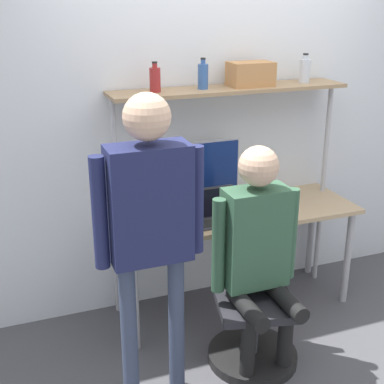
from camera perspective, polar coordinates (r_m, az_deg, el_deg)
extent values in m
plane|color=#4C4C51|center=(3.83, 6.43, -14.27)|extent=(12.00, 12.00, 0.00)
cube|color=silver|center=(3.83, 2.78, 8.01)|extent=(8.00, 0.06, 2.70)
cube|color=tan|center=(3.73, 4.64, -2.25)|extent=(1.72, 0.60, 0.03)
cylinder|color=#A5A5AA|center=(3.45, -6.13, -11.32)|extent=(0.05, 0.05, 0.72)
cylinder|color=#A5A5AA|center=(4.09, 16.25, -6.74)|extent=(0.05, 0.05, 0.72)
cylinder|color=#A5A5AA|center=(3.86, -8.01, -7.74)|extent=(0.05, 0.05, 0.72)
cylinder|color=#A5A5AA|center=(4.44, 12.58, -4.16)|extent=(0.05, 0.05, 0.72)
cube|color=#997A56|center=(3.62, 4.08, 10.89)|extent=(1.64, 0.31, 0.02)
cylinder|color=#B2B2B7|center=(3.59, -7.91, -2.38)|extent=(0.04, 0.04, 1.59)
cylinder|color=#B2B2B7|center=(4.20, 13.76, 0.66)|extent=(0.04, 0.04, 1.59)
cylinder|color=#B7B7BC|center=(3.77, 1.43, -1.60)|extent=(0.20, 0.20, 0.01)
cylinder|color=#B7B7BC|center=(3.74, 1.44, -0.61)|extent=(0.06, 0.06, 0.13)
cube|color=#B7B7BC|center=(3.67, 1.43, 2.77)|extent=(0.50, 0.01, 0.36)
cube|color=navy|center=(3.67, 1.47, 2.74)|extent=(0.47, 0.02, 0.33)
cube|color=#333338|center=(3.52, 2.37, -3.23)|extent=(0.35, 0.21, 0.01)
cube|color=black|center=(3.51, 2.47, -3.23)|extent=(0.30, 0.11, 0.00)
cube|color=#333338|center=(3.55, 1.86, -1.14)|extent=(0.35, 0.05, 0.21)
cube|color=black|center=(3.55, 1.90, -1.19)|extent=(0.31, 0.04, 0.18)
cube|color=black|center=(3.62, 6.26, -2.66)|extent=(0.07, 0.15, 0.01)
cube|color=black|center=(3.62, 6.26, -2.58)|extent=(0.06, 0.13, 0.00)
cylinder|color=black|center=(3.54, 6.45, -16.92)|extent=(0.56, 0.56, 0.06)
cylinder|color=#4C4C51|center=(3.43, 6.58, -14.29)|extent=(0.06, 0.06, 0.33)
cube|color=#26262B|center=(3.32, 6.72, -11.57)|extent=(0.56, 0.56, 0.05)
cube|color=#26262B|center=(3.38, 6.06, -6.10)|extent=(0.41, 0.14, 0.45)
cylinder|color=black|center=(3.26, 5.97, -16.42)|extent=(0.09, 0.09, 0.44)
cylinder|color=black|center=(3.36, 9.89, -15.37)|extent=(0.09, 0.09, 0.44)
cylinder|color=black|center=(3.13, 5.91, -12.19)|extent=(0.10, 0.38, 0.10)
cylinder|color=black|center=(3.24, 9.90, -11.24)|extent=(0.10, 0.38, 0.10)
cube|color=#33593F|center=(3.15, 6.78, -4.85)|extent=(0.38, 0.20, 0.60)
cylinder|color=#33593F|center=(3.06, 2.83, -5.79)|extent=(0.08, 0.08, 0.57)
cylinder|color=#33593F|center=(3.26, 10.45, -4.41)|extent=(0.08, 0.08, 0.57)
sphere|color=#D8AD8C|center=(2.99, 7.12, 2.75)|extent=(0.23, 0.23, 0.23)
cylinder|color=#38425B|center=(3.02, -6.72, -14.81)|extent=(0.09, 0.09, 0.87)
cylinder|color=#38425B|center=(3.08, -1.68, -13.86)|extent=(0.09, 0.09, 0.87)
cube|color=#1E234C|center=(2.70, -4.57, -1.28)|extent=(0.42, 0.20, 0.62)
cylinder|color=#1E234C|center=(2.65, -9.84, -2.28)|extent=(0.08, 0.08, 0.58)
cylinder|color=#1E234C|center=(2.78, 0.47, -0.88)|extent=(0.08, 0.08, 0.58)
sphere|color=#D8AD8C|center=(2.57, -4.85, 7.99)|extent=(0.24, 0.24, 0.24)
cylinder|color=maroon|center=(3.42, -3.97, 11.83)|extent=(0.07, 0.07, 0.15)
cylinder|color=maroon|center=(3.41, -4.00, 13.32)|extent=(0.03, 0.03, 0.03)
cylinder|color=black|center=(3.41, -4.01, 13.63)|extent=(0.03, 0.03, 0.01)
cylinder|color=#335999|center=(3.53, 1.18, 12.20)|extent=(0.07, 0.07, 0.16)
cylinder|color=#335999|center=(3.51, 1.19, 13.72)|extent=(0.03, 0.03, 0.03)
cylinder|color=black|center=(3.51, 1.19, 14.04)|extent=(0.03, 0.03, 0.01)
cylinder|color=silver|center=(3.87, 11.92, 12.51)|extent=(0.08, 0.08, 0.16)
cylinder|color=silver|center=(3.86, 12.03, 13.90)|extent=(0.03, 0.03, 0.03)
cylinder|color=black|center=(3.86, 12.05, 14.19)|extent=(0.04, 0.04, 0.01)
cube|color=#B27A47|center=(3.67, 6.26, 12.40)|extent=(0.29, 0.18, 0.16)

